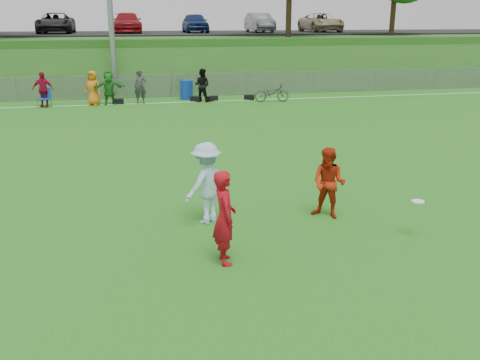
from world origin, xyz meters
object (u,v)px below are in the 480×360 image
object	(u,v)px
player_red_center	(329,183)
recycling_bin	(186,90)
frisbee	(418,201)
player_red_left	(225,217)
bicycle	(272,93)
player_blue	(206,183)

from	to	relation	value
player_red_center	recycling_bin	bearing A→B (deg)	134.52
player_red_center	recycling_bin	world-z (taller)	player_red_center
frisbee	recycling_bin	bearing A→B (deg)	96.44
player_red_left	recycling_bin	xyz separation A→B (m)	(1.70, 19.98, -0.34)
recycling_bin	bicycle	world-z (taller)	recycling_bin
player_red_center	bicycle	world-z (taller)	player_red_center
player_red_center	frisbee	bearing A→B (deg)	-5.39
player_blue	recycling_bin	bearing A→B (deg)	-132.50
recycling_bin	bicycle	distance (m)	4.58
frisbee	recycling_bin	distance (m)	19.78
frisbee	bicycle	world-z (taller)	bicycle
player_red_left	recycling_bin	world-z (taller)	player_red_left
player_blue	bicycle	size ratio (longest dim) A/B	0.99
player_red_left	player_red_center	world-z (taller)	player_red_left
frisbee	bicycle	xyz separation A→B (m)	(2.00, 17.85, -0.28)
player_red_center	player_blue	size ratio (longest dim) A/B	0.89
player_blue	recycling_bin	size ratio (longest dim) A/B	1.71
frisbee	player_red_center	bearing A→B (deg)	132.95
player_red_left	frisbee	distance (m)	3.94
player_blue	player_red_left	bearing A→B (deg)	53.20
player_red_left	player_blue	size ratio (longest dim) A/B	0.98
player_red_left	recycling_bin	distance (m)	20.06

